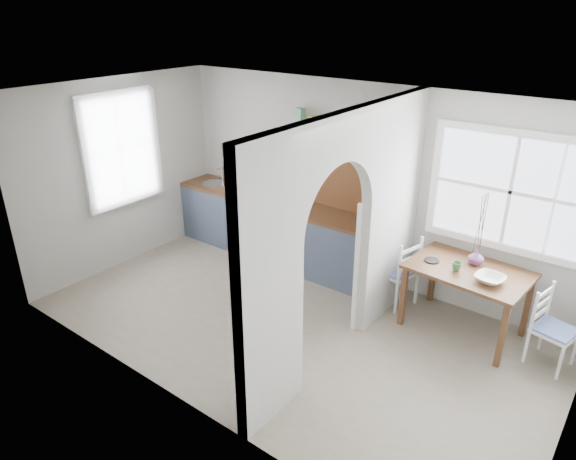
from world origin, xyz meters
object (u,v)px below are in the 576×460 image
Objects in this scene: dining_table at (464,300)px; chair_left at (396,270)px; vase at (476,257)px; chair_right at (555,330)px; kettle at (378,221)px.

chair_left is (-0.89, 0.08, 0.06)m from dining_table.
chair_left reaches higher than dining_table.
chair_left is at bearing -175.16° from vase.
chair_right is (0.95, -0.05, 0.03)m from dining_table.
dining_table is 1.35m from kettle.
dining_table is 0.51m from vase.
dining_table is 1.49× the size of chair_right.
kettle is (-1.20, 0.12, 0.62)m from dining_table.
chair_left is at bearing 179.74° from dining_table.
vase is (-0.94, 0.20, 0.45)m from chair_right.
kettle is (-2.15, 0.16, 0.59)m from chair_right.
chair_right reaches higher than dining_table.
chair_left is 1.09× the size of chair_right.
kettle is (-0.31, 0.04, 0.56)m from chair_left.
dining_table is 5.46× the size of kettle.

